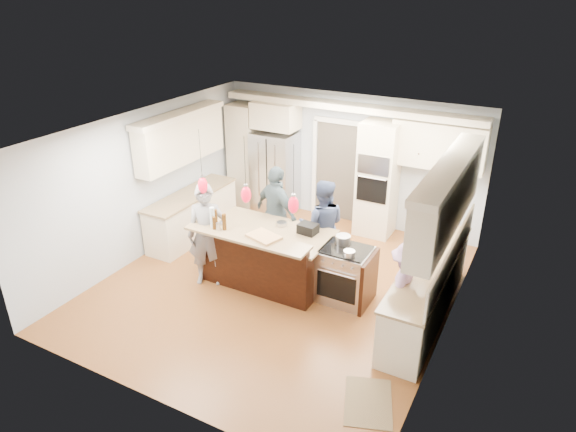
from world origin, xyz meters
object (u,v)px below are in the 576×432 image
object	(u,v)px
person_bar_end	(207,235)
person_far_left	(322,226)
kitchen_island	(267,255)
refrigerator	(275,173)
island_range	(346,275)

from	to	relation	value
person_bar_end	person_far_left	world-z (taller)	person_bar_end
person_far_left	person_bar_end	bearing A→B (deg)	17.48
person_bar_end	person_far_left	distance (m)	1.97
kitchen_island	person_bar_end	world-z (taller)	person_bar_end
refrigerator	person_bar_end	xyz separation A→B (m)	(0.47, -3.09, -0.01)
kitchen_island	person_far_left	size ratio (longest dim) A/B	1.25
refrigerator	kitchen_island	world-z (taller)	refrigerator
refrigerator	person_bar_end	distance (m)	3.13
refrigerator	kitchen_island	xyz separation A→B (m)	(1.30, -2.57, -0.41)
refrigerator	island_range	size ratio (longest dim) A/B	1.96
refrigerator	person_far_left	size ratio (longest dim) A/B	1.07
person_bar_end	kitchen_island	bearing A→B (deg)	5.62
island_range	person_bar_end	bearing A→B (deg)	-165.07
kitchen_island	person_far_left	world-z (taller)	person_far_left
refrigerator	island_range	world-z (taller)	refrigerator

